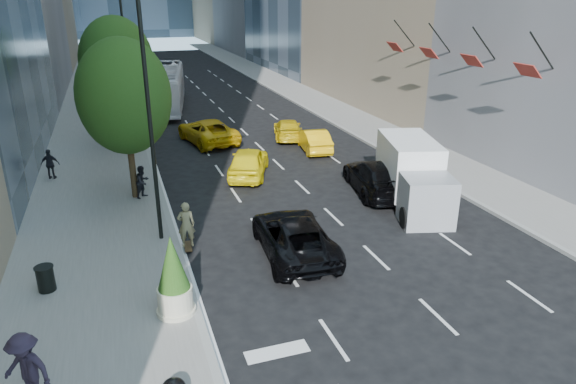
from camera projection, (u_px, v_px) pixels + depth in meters
name	position (u px, v px, depth m)	size (l,w,h in m)	color
ground	(352.00, 262.00, 19.01)	(160.00, 160.00, 0.00)	black
sidewalk_left	(98.00, 112.00, 42.75)	(6.00, 120.00, 0.15)	slate
sidewalk_right	(310.00, 98.00, 48.49)	(4.00, 120.00, 0.15)	slate
lamp_near	(153.00, 96.00, 18.54)	(2.13, 0.22, 10.00)	black
lamp_far	(128.00, 49.00, 34.43)	(2.13, 0.22, 10.00)	black
tree_near	(124.00, 97.00, 22.99)	(4.20, 4.20, 7.46)	black
tree_mid	(117.00, 63.00, 31.70)	(4.50, 4.50, 7.99)	black
tree_far	(113.00, 53.00, 43.42)	(3.90, 3.90, 6.92)	black
traffic_signal	(120.00, 49.00, 50.86)	(2.48, 0.53, 5.20)	black
facade_flags	(451.00, 53.00, 28.83)	(1.85, 13.30, 2.05)	black
skateboarder	(186.00, 228.00, 19.64)	(0.67, 0.44, 1.83)	olive
black_sedan_lincoln	(294.00, 236.00, 19.37)	(2.47, 5.36, 1.49)	black
black_sedan_mercedes	(376.00, 177.00, 25.41)	(2.26, 5.57, 1.62)	black
taxi_a	(248.00, 162.00, 27.75)	(1.88, 4.67, 1.59)	yellow
taxi_b	(314.00, 140.00, 32.33)	(1.48, 4.24, 1.40)	#F7B70D
taxi_c	(207.00, 131.00, 34.01)	(2.63, 5.70, 1.59)	gold
taxi_d	(288.00, 129.00, 35.15)	(1.81, 4.44, 1.29)	yellow
city_bus	(164.00, 87.00, 44.07)	(3.03, 12.96, 3.61)	white
box_truck	(413.00, 174.00, 23.78)	(3.79, 6.49, 2.93)	white
pedestrian_a	(143.00, 182.00, 24.39)	(0.76, 0.59, 1.57)	black
pedestrian_b	(50.00, 164.00, 26.87)	(0.94, 0.39, 1.60)	black
pedestrian_c	(26.00, 370.00, 11.90)	(1.25, 0.72, 1.93)	black
trash_can	(46.00, 279.00, 16.76)	(0.56, 0.56, 0.83)	black
planter_shrub	(173.00, 277.00, 15.31)	(1.07, 1.07, 2.57)	beige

